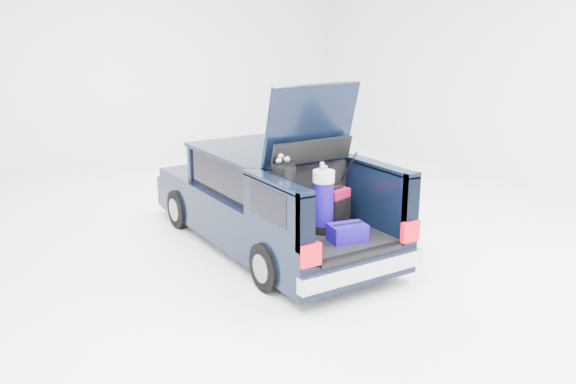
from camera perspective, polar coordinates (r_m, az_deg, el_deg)
ground at (r=9.09m, az=-1.67°, el=-4.95°), size 14.00×14.00×0.00m
car at (r=8.97m, az=-2.05°, el=-0.72°), size 1.87×4.65×2.47m
red_suitcase at (r=7.96m, az=4.58°, el=-1.54°), size 0.37×0.30×0.55m
black_golf_bag at (r=7.54m, az=-0.47°, el=-0.77°), size 0.35×0.40×1.04m
blue_golf_bag at (r=7.71m, az=3.32°, el=-0.85°), size 0.28×0.28×0.92m
blue_duffel at (r=7.53m, az=5.59°, el=-3.79°), size 0.49×0.37×0.24m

